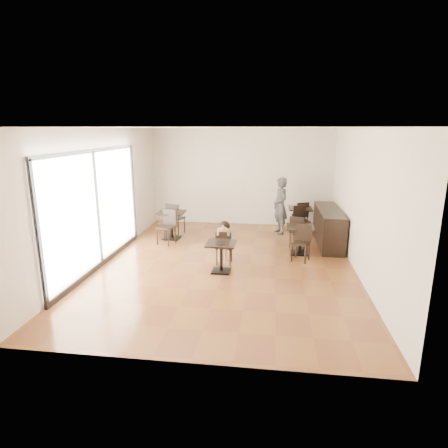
% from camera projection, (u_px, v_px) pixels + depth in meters
% --- Properties ---
extents(floor, '(6.00, 8.00, 0.01)m').
position_uv_depth(floor, '(226.00, 264.00, 9.07)').
color(floor, brown).
rests_on(floor, ground).
extents(ceiling, '(6.00, 8.00, 0.01)m').
position_uv_depth(ceiling, '(227.00, 128.00, 8.28)').
color(ceiling, white).
rests_on(ceiling, floor).
extents(wall_back, '(6.00, 0.01, 3.20)m').
position_uv_depth(wall_back, '(241.00, 177.00, 12.51)').
color(wall_back, silver).
rests_on(wall_back, floor).
extents(wall_front, '(6.00, 0.01, 3.20)m').
position_uv_depth(wall_front, '(188.00, 255.00, 4.83)').
color(wall_front, silver).
rests_on(wall_front, floor).
extents(wall_left, '(0.01, 8.00, 3.20)m').
position_uv_depth(wall_left, '(104.00, 196.00, 9.05)').
color(wall_left, silver).
rests_on(wall_left, floor).
extents(wall_right, '(0.01, 8.00, 3.20)m').
position_uv_depth(wall_right, '(361.00, 202.00, 8.29)').
color(wall_right, silver).
rests_on(wall_right, floor).
extents(storefront_window, '(0.04, 4.50, 2.60)m').
position_uv_depth(storefront_window, '(96.00, 208.00, 8.62)').
color(storefront_window, white).
rests_on(storefront_window, floor).
extents(child_table, '(0.66, 0.66, 0.69)m').
position_uv_depth(child_table, '(221.00, 257.00, 8.48)').
color(child_table, black).
rests_on(child_table, floor).
extents(child_chair, '(0.37, 0.37, 0.83)m').
position_uv_depth(child_chair, '(224.00, 247.00, 8.99)').
color(child_chair, black).
rests_on(child_chair, floor).
extents(child, '(0.37, 0.52, 1.05)m').
position_uv_depth(child, '(224.00, 243.00, 8.97)').
color(child, gray).
rests_on(child, child_chair).
extents(plate, '(0.23, 0.23, 0.01)m').
position_uv_depth(plate, '(220.00, 244.00, 8.30)').
color(plate, black).
rests_on(plate, child_table).
extents(pizza_slice, '(0.24, 0.19, 0.06)m').
position_uv_depth(pizza_slice, '(223.00, 229.00, 8.69)').
color(pizza_slice, '#D0C067').
rests_on(pizza_slice, child).
extents(adult_patron, '(0.63, 0.75, 1.75)m').
position_uv_depth(adult_patron, '(280.00, 206.00, 11.51)').
color(adult_patron, '#3D3C41').
rests_on(adult_patron, floor).
extents(cafe_table_mid, '(0.90, 0.90, 0.74)m').
position_uv_depth(cafe_table_mid, '(299.00, 240.00, 9.72)').
color(cafe_table_mid, black).
rests_on(cafe_table_mid, floor).
extents(cafe_table_left, '(0.96, 0.96, 0.81)m').
position_uv_depth(cafe_table_left, '(171.00, 225.00, 11.07)').
color(cafe_table_left, black).
rests_on(cafe_table_left, floor).
extents(cafe_table_back, '(0.94, 0.94, 0.76)m').
position_uv_depth(cafe_table_back, '(300.00, 220.00, 11.84)').
color(cafe_table_back, black).
rests_on(cafe_table_back, floor).
extents(chair_mid_a, '(0.52, 0.52, 0.89)m').
position_uv_depth(chair_mid_a, '(298.00, 232.00, 10.23)').
color(chair_mid_a, black).
rests_on(chair_mid_a, floor).
extents(chair_mid_b, '(0.52, 0.52, 0.89)m').
position_uv_depth(chair_mid_b, '(301.00, 243.00, 9.18)').
color(chair_mid_b, black).
rests_on(chair_mid_b, floor).
extents(chair_left_a, '(0.55, 0.55, 0.97)m').
position_uv_depth(chair_left_a, '(176.00, 218.00, 11.57)').
color(chair_left_a, black).
rests_on(chair_left_a, floor).
extents(chair_left_b, '(0.55, 0.55, 0.97)m').
position_uv_depth(chair_left_b, '(166.00, 227.00, 10.52)').
color(chair_left_b, black).
rests_on(chair_left_b, floor).
extents(chair_back_a, '(0.54, 0.54, 0.92)m').
position_uv_depth(chair_back_a, '(300.00, 215.00, 12.07)').
color(chair_back_a, black).
rests_on(chair_back_a, floor).
extents(chair_back_b, '(0.54, 0.54, 0.92)m').
position_uv_depth(chair_back_b, '(302.00, 221.00, 11.29)').
color(chair_back_b, black).
rests_on(chair_back_b, floor).
extents(service_counter, '(0.60, 2.40, 1.00)m').
position_uv_depth(service_counter, '(329.00, 227.00, 10.53)').
color(service_counter, black).
rests_on(service_counter, floor).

